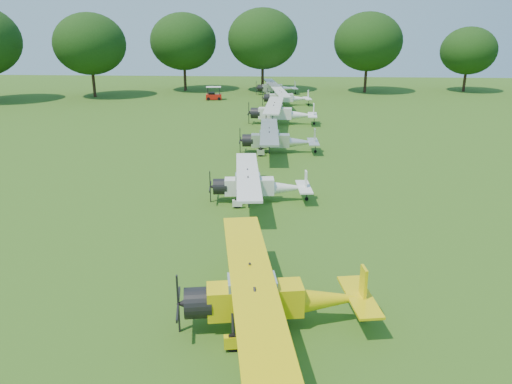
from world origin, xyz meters
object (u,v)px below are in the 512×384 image
(aircraft_2, at_px, (270,294))
(aircraft_5, at_px, (280,112))
(aircraft_3, at_px, (257,184))
(aircraft_6, at_px, (285,96))
(aircraft_4, at_px, (276,138))
(aircraft_7, at_px, (275,87))
(golf_cart, at_px, (213,95))

(aircraft_2, bearing_deg, aircraft_5, 80.96)
(aircraft_2, xyz_separation_m, aircraft_3, (-1.26, 13.46, -0.16))
(aircraft_6, bearing_deg, aircraft_5, -99.58)
(aircraft_2, height_order, aircraft_5, aircraft_5)
(aircraft_4, height_order, aircraft_6, aircraft_4)
(aircraft_2, height_order, aircraft_3, aircraft_2)
(aircraft_7, relative_size, golf_cart, 4.39)
(aircraft_4, relative_size, aircraft_6, 1.03)
(aircraft_4, distance_m, golf_cart, 31.82)
(aircraft_2, height_order, aircraft_4, aircraft_2)
(aircraft_2, bearing_deg, aircraft_7, 81.89)
(aircraft_2, distance_m, aircraft_7, 62.56)
(aircraft_6, bearing_deg, golf_cart, 148.43)
(aircraft_5, distance_m, aircraft_6, 13.05)
(aircraft_7, bearing_deg, aircraft_6, -90.87)
(aircraft_4, xyz_separation_m, aircraft_7, (-0.98, 36.72, -0.06))
(aircraft_4, bearing_deg, aircraft_5, 87.13)
(golf_cart, bearing_deg, aircraft_6, -30.89)
(aircraft_5, xyz_separation_m, golf_cart, (-9.86, 17.61, -0.76))
(aircraft_3, relative_size, aircraft_6, 0.96)
(golf_cart, bearing_deg, aircraft_7, 29.35)
(aircraft_6, distance_m, golf_cart, 11.28)
(aircraft_6, height_order, aircraft_7, aircraft_6)
(aircraft_4, bearing_deg, aircraft_2, -91.49)
(aircraft_5, relative_size, aircraft_6, 1.14)
(aircraft_5, xyz_separation_m, aircraft_6, (0.44, 13.04, -0.18))
(aircraft_3, relative_size, golf_cart, 4.31)
(golf_cart, bearing_deg, aircraft_2, -86.84)
(aircraft_2, bearing_deg, golf_cart, 90.84)
(aircraft_6, bearing_deg, aircraft_4, -98.96)
(aircraft_2, relative_size, aircraft_5, 0.96)
(aircraft_6, bearing_deg, aircraft_2, -97.95)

